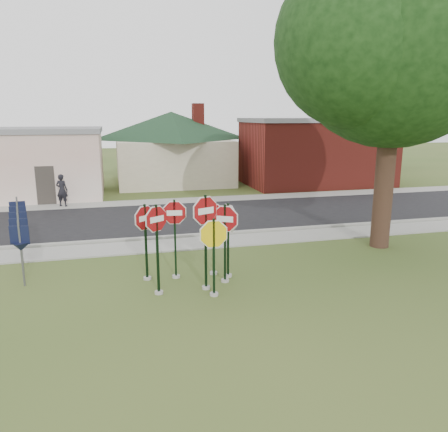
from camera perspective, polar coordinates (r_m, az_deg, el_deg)
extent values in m
plane|color=#354D1D|center=(11.97, -2.13, -11.25)|extent=(120.00, 120.00, 0.00)
cube|color=gray|center=(17.05, -6.01, -3.73)|extent=(60.00, 1.60, 0.06)
cube|color=black|center=(21.37, -7.75, -0.37)|extent=(60.00, 7.00, 0.04)
cube|color=gray|center=(25.55, -8.86, 1.81)|extent=(60.00, 1.60, 0.06)
cube|color=gray|center=(17.99, -6.47, -2.71)|extent=(60.00, 0.20, 0.14)
cylinder|color=gray|center=(12.85, -2.35, -9.30)|extent=(0.24, 0.24, 0.08)
cube|color=black|center=(12.40, -2.41, -3.54)|extent=(0.07, 0.07, 2.77)
cylinder|color=white|center=(12.17, -2.45, 0.70)|extent=(1.04, 0.46, 1.12)
cylinder|color=maroon|center=(12.17, -2.45, 0.70)|extent=(0.96, 0.43, 1.04)
cube|color=white|center=(12.17, -2.45, 0.70)|extent=(0.48, 0.22, 0.18)
cylinder|color=gray|center=(12.39, -1.31, -10.16)|extent=(0.24, 0.24, 0.08)
cube|color=black|center=(12.01, -1.34, -5.48)|extent=(0.06, 0.05, 2.21)
cylinder|color=white|center=(11.82, -1.36, -2.38)|extent=(1.08, 0.03, 1.08)
cylinder|color=#DDBA0D|center=(11.82, -1.36, -2.38)|extent=(1.00, 0.04, 1.00)
cylinder|color=gray|center=(12.63, -8.49, -9.84)|extent=(0.24, 0.24, 0.08)
cube|color=black|center=(12.21, -8.69, -4.43)|extent=(0.08, 0.07, 2.58)
cylinder|color=white|center=(11.98, -8.83, -0.40)|extent=(0.85, 0.56, 1.00)
cylinder|color=maroon|center=(11.98, -8.83, -0.40)|extent=(0.79, 0.53, 0.93)
cube|color=white|center=(11.98, -8.83, -0.40)|extent=(0.39, 0.26, 0.16)
cylinder|color=gray|center=(13.35, 0.13, -8.42)|extent=(0.24, 0.24, 0.08)
cube|color=black|center=(12.97, 0.14, -3.65)|extent=(0.08, 0.07, 2.40)
cylinder|color=white|center=(12.77, 0.14, -0.37)|extent=(0.96, 0.55, 1.09)
cylinder|color=maroon|center=(12.77, 0.14, -0.37)|extent=(0.89, 0.51, 1.01)
cube|color=white|center=(12.77, 0.14, -0.37)|extent=(0.44, 0.26, 0.17)
cylinder|color=gray|center=(13.96, -1.38, -7.44)|extent=(0.24, 0.24, 0.08)
cube|color=black|center=(13.61, -1.41, -3.02)|extent=(0.07, 0.06, 2.32)
cylinder|color=white|center=(13.43, -1.43, 0.02)|extent=(1.04, 0.14, 1.04)
cylinder|color=maroon|center=(13.43, -1.43, 0.02)|extent=(0.96, 0.14, 0.96)
cube|color=white|center=(13.43, -1.43, 0.02)|extent=(0.48, 0.07, 0.17)
cylinder|color=gray|center=(13.75, -6.27, -7.84)|extent=(0.24, 0.24, 0.08)
cube|color=black|center=(13.38, -6.40, -3.05)|extent=(0.07, 0.06, 2.47)
cylinder|color=white|center=(13.17, -6.49, 0.42)|extent=(0.99, 0.16, 1.00)
cylinder|color=maroon|center=(13.17, -6.49, 0.42)|extent=(0.92, 0.15, 0.93)
cube|color=white|center=(13.17, -6.49, 0.42)|extent=(0.46, 0.08, 0.16)
cylinder|color=gray|center=(13.75, 0.52, -7.77)|extent=(0.24, 0.24, 0.08)
cube|color=black|center=(13.39, 0.53, -3.23)|extent=(0.07, 0.07, 2.35)
cylinder|color=white|center=(13.21, 0.54, -0.26)|extent=(0.46, 1.08, 1.16)
cylinder|color=maroon|center=(13.21, 0.54, -0.26)|extent=(0.43, 1.00, 1.08)
cube|color=white|center=(13.21, 0.54, -0.26)|extent=(0.21, 0.50, 0.19)
cylinder|color=gray|center=(13.73, -9.97, -7.99)|extent=(0.24, 0.24, 0.08)
cube|color=black|center=(13.37, -10.16, -3.43)|extent=(0.08, 0.08, 2.36)
cylinder|color=white|center=(13.18, -10.29, -0.25)|extent=(0.84, 0.64, 1.04)
cylinder|color=maroon|center=(13.18, -10.29, -0.25)|extent=(0.78, 0.59, 0.96)
cube|color=white|center=(13.18, -10.29, -0.25)|extent=(0.39, 0.30, 0.17)
cube|color=#59595E|center=(14.02, -24.94, -4.46)|extent=(0.05, 0.05, 2.00)
cube|color=black|center=(13.88, -25.16, -2.29)|extent=(0.55, 0.13, 0.55)
cone|color=black|center=(13.97, -25.02, -3.67)|extent=(0.65, 0.65, 0.25)
cube|color=#59595E|center=(15.01, -25.02, -3.37)|extent=(0.05, 0.05, 2.00)
cube|color=black|center=(14.87, -25.22, -1.34)|extent=(0.55, 0.09, 0.55)
cone|color=black|center=(14.95, -25.09, -2.64)|extent=(0.62, 0.62, 0.25)
cube|color=#59595E|center=(15.99, -25.08, -2.42)|extent=(0.05, 0.05, 2.00)
cube|color=black|center=(15.87, -25.27, -0.51)|extent=(0.55, 0.05, 0.55)
cone|color=black|center=(15.94, -25.15, -1.73)|extent=(0.58, 0.58, 0.25)
cube|color=#59595E|center=(16.98, -25.14, -1.58)|extent=(0.05, 0.05, 2.00)
cube|color=black|center=(16.86, -25.32, 0.23)|extent=(0.55, 0.05, 0.55)
cone|color=black|center=(16.94, -25.20, -0.93)|extent=(0.58, 0.58, 0.25)
cube|color=#59595E|center=(17.98, -25.19, -0.84)|extent=(0.05, 0.05, 2.00)
cube|color=black|center=(17.87, -25.36, 0.88)|extent=(0.55, 0.09, 0.55)
cone|color=black|center=(17.93, -25.25, -0.22)|extent=(0.62, 0.62, 0.25)
cube|color=#332D28|center=(26.25, -22.26, 3.66)|extent=(1.00, 0.10, 2.20)
cube|color=beige|center=(33.12, -6.77, 7.15)|extent=(8.00, 8.00, 3.20)
pyramid|color=black|center=(32.96, -6.94, 13.39)|extent=(11.60, 11.60, 2.00)
cube|color=maroon|center=(33.27, -3.42, 13.11)|extent=(0.80, 0.80, 1.60)
cube|color=maroon|center=(32.58, 11.95, 8.02)|extent=(10.00, 6.00, 4.50)
cube|color=slate|center=(32.47, 12.14, 12.15)|extent=(10.20, 6.20, 0.30)
cube|color=white|center=(29.04, 10.95, 8.18)|extent=(2.00, 0.08, 0.90)
cylinder|color=#311E16|center=(17.32, 20.31, 5.68)|extent=(0.70, 0.70, 5.90)
sphere|color=black|center=(17.41, 21.58, 20.96)|extent=(7.69, 7.69, 7.69)
cylinder|color=#311E16|center=(44.07, 19.49, 8.46)|extent=(0.50, 0.50, 4.00)
sphere|color=black|center=(43.97, 19.85, 13.13)|extent=(5.60, 5.60, 5.60)
imported|color=black|center=(25.38, -20.41, 3.18)|extent=(0.76, 0.65, 1.78)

